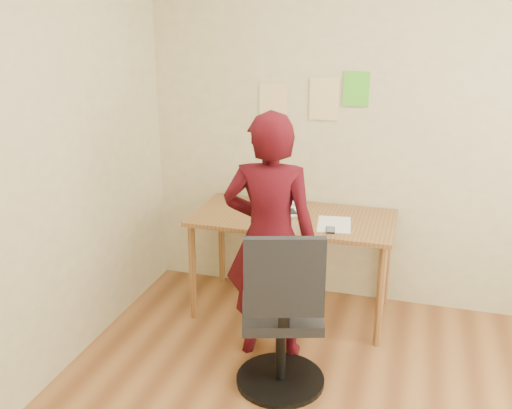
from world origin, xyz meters
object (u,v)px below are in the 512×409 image
(desk, at_px, (293,228))
(person, at_px, (270,238))
(phone, at_px, (330,230))
(office_chair, at_px, (282,324))
(laptop, at_px, (276,204))

(desk, distance_m, person, 0.57)
(phone, relative_size, office_chair, 0.12)
(laptop, bearing_deg, office_chair, -97.58)
(laptop, bearing_deg, person, -103.14)
(office_chair, bearing_deg, phone, 61.62)
(phone, relative_size, person, 0.08)
(office_chair, height_order, person, person)
(office_chair, bearing_deg, laptop, 89.33)
(office_chair, distance_m, person, 0.54)
(laptop, distance_m, office_chair, 1.10)
(person, bearing_deg, laptop, -85.46)
(person, bearing_deg, phone, -138.55)
(person, bearing_deg, desk, -98.44)
(laptop, relative_size, office_chair, 0.41)
(desk, bearing_deg, office_chair, -80.66)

